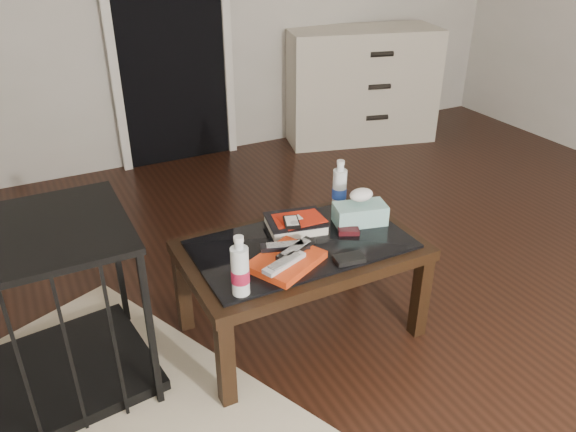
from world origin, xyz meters
The scene contains 17 objects.
ground centered at (0.00, 0.00, 0.00)m, with size 5.00×5.00×0.00m, color black.
doorway centered at (-0.40, 2.47, 1.02)m, with size 0.90×0.08×2.07m.
coffee_table centered at (-0.54, 0.23, 0.40)m, with size 1.00×0.60×0.46m.
dresser centered at (1.09, 2.23, 0.45)m, with size 1.29×0.79×0.90m.
pet_crate centered at (-1.67, 0.37, 0.23)m, with size 0.97×0.70×0.71m.
magazines centered at (-0.68, 0.11, 0.48)m, with size 0.28×0.21×0.03m, color red.
remote_silver centered at (-0.70, 0.07, 0.50)m, with size 0.20×0.05×0.02m, color #B3B4B9.
remote_black_front centered at (-0.62, 0.14, 0.50)m, with size 0.20×0.05×0.02m, color black.
remote_black_back centered at (-0.65, 0.18, 0.50)m, with size 0.20×0.05×0.02m, color black.
textbook centered at (-0.51, 0.35, 0.48)m, with size 0.25×0.20×0.05m, color black.
dvd_mailers centered at (-0.51, 0.35, 0.51)m, with size 0.19×0.14×0.01m, color #B11D0B.
ipod centered at (-0.55, 0.31, 0.52)m, with size 0.06×0.10×0.02m, color black.
flip_phone centered at (-0.32, 0.21, 0.47)m, with size 0.09×0.05×0.02m, color black.
wallet centered at (-0.44, 0.02, 0.47)m, with size 0.12×0.07×0.02m, color black.
water_bottle_left centered at (-0.91, 0.02, 0.58)m, with size 0.07×0.07×0.24m, color silver.
water_bottle_right centered at (-0.23, 0.44, 0.58)m, with size 0.07×0.07×0.24m, color white.
tissue_box centered at (-0.23, 0.27, 0.51)m, with size 0.23×0.12×0.09m, color teal.
Camera 1 is at (-1.52, -1.55, 1.69)m, focal length 35.00 mm.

